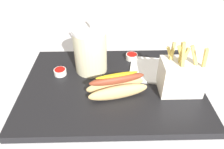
# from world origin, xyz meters

# --- Properties ---
(ground_plane) EXTENTS (2.40, 2.40, 0.02)m
(ground_plane) POSITION_xyz_m (0.00, 0.00, -0.01)
(ground_plane) COLOR silver
(food_tray) EXTENTS (0.49, 0.35, 0.02)m
(food_tray) POSITION_xyz_m (0.00, 0.00, 0.01)
(food_tray) COLOR black
(food_tray) RESTS_ON ground_plane
(soda_cup) EXTENTS (0.09, 0.09, 0.20)m
(soda_cup) POSITION_xyz_m (-0.06, 0.07, 0.09)
(soda_cup) COLOR beige
(soda_cup) RESTS_ON food_tray
(fries_basket) EXTENTS (0.11, 0.07, 0.15)m
(fries_basket) POSITION_xyz_m (0.18, -0.03, 0.07)
(fries_basket) COLOR white
(fries_basket) RESTS_ON food_tray
(hot_dog_1) EXTENTS (0.16, 0.09, 0.07)m
(hot_dog_1) POSITION_xyz_m (0.01, -0.05, 0.05)
(hot_dog_1) COLOR #DBB775
(hot_dog_1) RESTS_ON food_tray
(ketchup_cup_1) EXTENTS (0.04, 0.04, 0.02)m
(ketchup_cup_1) POSITION_xyz_m (0.07, 0.12, 0.03)
(ketchup_cup_1) COLOR white
(ketchup_cup_1) RESTS_ON food_tray
(ketchup_cup_2) EXTENTS (0.04, 0.04, 0.02)m
(ketchup_cup_2) POSITION_xyz_m (-0.15, 0.04, 0.03)
(ketchup_cup_2) COLOR white
(ketchup_cup_2) RESTS_ON food_tray
(ketchup_cup_3) EXTENTS (0.03, 0.03, 0.02)m
(ketchup_cup_3) POSITION_xyz_m (0.20, 0.06, 0.03)
(ketchup_cup_3) COLOR white
(ketchup_cup_3) RESTS_ON food_tray
(napkin_stack) EXTENTS (0.14, 0.15, 0.01)m
(napkin_stack) POSITION_xyz_m (0.12, 0.06, 0.02)
(napkin_stack) COLOR white
(napkin_stack) RESTS_ON food_tray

